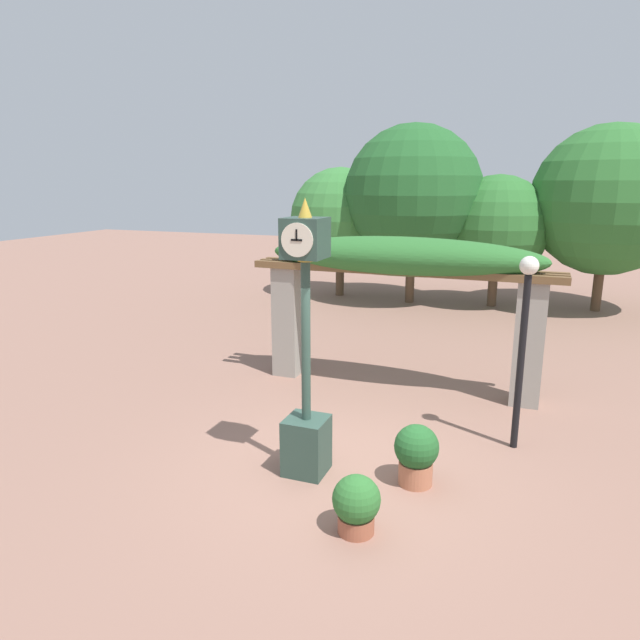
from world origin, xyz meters
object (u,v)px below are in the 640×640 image
(pedestal_clock, at_px, (306,369))
(potted_plant_near_left, at_px, (356,504))
(lamp_post, at_px, (524,325))
(potted_plant_near_right, at_px, (416,453))

(pedestal_clock, relative_size, potted_plant_near_left, 5.35)
(potted_plant_near_left, distance_m, lamp_post, 3.53)
(pedestal_clock, bearing_deg, potted_plant_near_right, 8.44)
(potted_plant_near_left, xyz_separation_m, lamp_post, (1.53, 2.81, 1.49))
(potted_plant_near_left, bearing_deg, pedestal_clock, 134.10)
(pedestal_clock, xyz_separation_m, lamp_post, (2.55, 1.76, 0.39))
(potted_plant_near_left, height_order, potted_plant_near_right, potted_plant_near_right)
(pedestal_clock, relative_size, potted_plant_near_right, 4.49)
(potted_plant_near_left, relative_size, potted_plant_near_right, 0.84)
(lamp_post, bearing_deg, potted_plant_near_right, -126.16)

